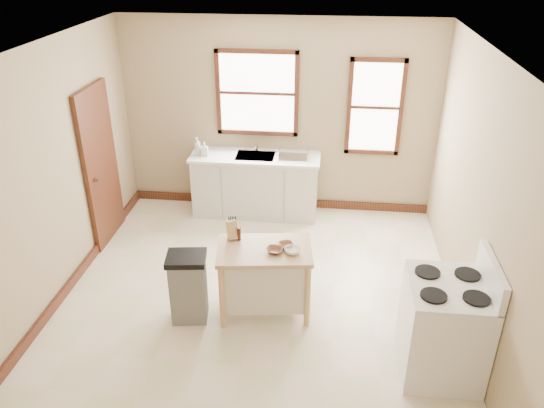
{
  "coord_description": "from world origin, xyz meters",
  "views": [
    {
      "loc": [
        0.73,
        -4.78,
        3.77
      ],
      "look_at": [
        0.14,
        0.4,
        1.09
      ],
      "focal_mm": 35.0,
      "sensor_mm": 36.0,
      "label": 1
    }
  ],
  "objects_px": {
    "soap_bottle_b": "(205,149)",
    "bowl_c": "(292,251)",
    "kitchen_island": "(265,280)",
    "knife_block": "(232,230)",
    "dish_rack": "(294,154)",
    "bowl_a": "(274,250)",
    "pepper_grinder": "(239,234)",
    "gas_stove": "(445,317)",
    "bowl_b": "(286,245)",
    "soap_bottle_a": "(197,146)",
    "trash_bin": "(188,287)"
  },
  "relations": [
    {
      "from": "soap_bottle_b",
      "to": "bowl_c",
      "type": "height_order",
      "value": "soap_bottle_b"
    },
    {
      "from": "kitchen_island",
      "to": "knife_block",
      "type": "relative_size",
      "value": 4.96
    },
    {
      "from": "dish_rack",
      "to": "bowl_a",
      "type": "xyz_separation_m",
      "value": [
        -0.02,
        -2.33,
        -0.14
      ]
    },
    {
      "from": "pepper_grinder",
      "to": "bowl_a",
      "type": "height_order",
      "value": "pepper_grinder"
    },
    {
      "from": "bowl_a",
      "to": "bowl_c",
      "type": "bearing_deg",
      "value": 2.02
    },
    {
      "from": "knife_block",
      "to": "gas_stove",
      "type": "relative_size",
      "value": 0.16
    },
    {
      "from": "soap_bottle_b",
      "to": "bowl_b",
      "type": "relative_size",
      "value": 1.29
    },
    {
      "from": "soap_bottle_a",
      "to": "bowl_c",
      "type": "height_order",
      "value": "soap_bottle_a"
    },
    {
      "from": "dish_rack",
      "to": "kitchen_island",
      "type": "height_order",
      "value": "dish_rack"
    },
    {
      "from": "soap_bottle_b",
      "to": "bowl_c",
      "type": "xyz_separation_m",
      "value": [
        1.43,
        -2.26,
        -0.18
      ]
    },
    {
      "from": "soap_bottle_a",
      "to": "knife_block",
      "type": "bearing_deg",
      "value": -58.4
    },
    {
      "from": "kitchen_island",
      "to": "knife_block",
      "type": "bearing_deg",
      "value": 147.61
    },
    {
      "from": "dish_rack",
      "to": "kitchen_island",
      "type": "distance_m",
      "value": 2.35
    },
    {
      "from": "soap_bottle_a",
      "to": "trash_bin",
      "type": "relative_size",
      "value": 0.32
    },
    {
      "from": "knife_block",
      "to": "soap_bottle_a",
      "type": "bearing_deg",
      "value": 86.08
    },
    {
      "from": "knife_block",
      "to": "bowl_c",
      "type": "relative_size",
      "value": 1.17
    },
    {
      "from": "soap_bottle_a",
      "to": "bowl_a",
      "type": "bearing_deg",
      "value": -50.66
    },
    {
      "from": "soap_bottle_b",
      "to": "trash_bin",
      "type": "height_order",
      "value": "soap_bottle_b"
    },
    {
      "from": "soap_bottle_a",
      "to": "dish_rack",
      "type": "relative_size",
      "value": 0.6
    },
    {
      "from": "pepper_grinder",
      "to": "trash_bin",
      "type": "relative_size",
      "value": 0.19
    },
    {
      "from": "soap_bottle_b",
      "to": "soap_bottle_a",
      "type": "bearing_deg",
      "value": 160.23
    },
    {
      "from": "soap_bottle_b",
      "to": "pepper_grinder",
      "type": "distance_m",
      "value": 2.24
    },
    {
      "from": "bowl_b",
      "to": "dish_rack",
      "type": "bearing_deg",
      "value": 92.19
    },
    {
      "from": "soap_bottle_b",
      "to": "trash_bin",
      "type": "bearing_deg",
      "value": -86.83
    },
    {
      "from": "soap_bottle_a",
      "to": "bowl_b",
      "type": "bearing_deg",
      "value": -47.3
    },
    {
      "from": "kitchen_island",
      "to": "pepper_grinder",
      "type": "xyz_separation_m",
      "value": [
        -0.29,
        0.15,
        0.48
      ]
    },
    {
      "from": "bowl_a",
      "to": "soap_bottle_a",
      "type": "bearing_deg",
      "value": 120.56
    },
    {
      "from": "bowl_a",
      "to": "gas_stove",
      "type": "distance_m",
      "value": 1.78
    },
    {
      "from": "dish_rack",
      "to": "bowl_c",
      "type": "relative_size",
      "value": 2.49
    },
    {
      "from": "bowl_c",
      "to": "knife_block",
      "type": "bearing_deg",
      "value": 161.94
    },
    {
      "from": "kitchen_island",
      "to": "gas_stove",
      "type": "relative_size",
      "value": 0.8
    },
    {
      "from": "gas_stove",
      "to": "kitchen_island",
      "type": "bearing_deg",
      "value": 158.99
    },
    {
      "from": "knife_block",
      "to": "bowl_c",
      "type": "xyz_separation_m",
      "value": [
        0.67,
        -0.22,
        -0.07
      ]
    },
    {
      "from": "bowl_c",
      "to": "trash_bin",
      "type": "height_order",
      "value": "bowl_c"
    },
    {
      "from": "soap_bottle_a",
      "to": "pepper_grinder",
      "type": "height_order",
      "value": "soap_bottle_a"
    },
    {
      "from": "soap_bottle_a",
      "to": "knife_block",
      "type": "relative_size",
      "value": 1.28
    },
    {
      "from": "trash_bin",
      "to": "bowl_c",
      "type": "bearing_deg",
      "value": 0.35
    },
    {
      "from": "knife_block",
      "to": "bowl_a",
      "type": "height_order",
      "value": "knife_block"
    },
    {
      "from": "soap_bottle_a",
      "to": "soap_bottle_b",
      "type": "relative_size",
      "value": 1.27
    },
    {
      "from": "bowl_a",
      "to": "bowl_b",
      "type": "xyz_separation_m",
      "value": [
        0.11,
        0.12,
        -0.0
      ]
    },
    {
      "from": "soap_bottle_a",
      "to": "bowl_c",
      "type": "xyz_separation_m",
      "value": [
        1.54,
        -2.29,
        -0.21
      ]
    },
    {
      "from": "dish_rack",
      "to": "pepper_grinder",
      "type": "height_order",
      "value": "dish_rack"
    },
    {
      "from": "gas_stove",
      "to": "bowl_c",
      "type": "bearing_deg",
      "value": 156.7
    },
    {
      "from": "kitchen_island",
      "to": "bowl_a",
      "type": "xyz_separation_m",
      "value": [
        0.11,
        -0.05,
        0.43
      ]
    },
    {
      "from": "bowl_b",
      "to": "gas_stove",
      "type": "bearing_deg",
      "value": -25.72
    },
    {
      "from": "pepper_grinder",
      "to": "kitchen_island",
      "type": "bearing_deg",
      "value": -26.78
    },
    {
      "from": "bowl_b",
      "to": "gas_stove",
      "type": "relative_size",
      "value": 0.13
    },
    {
      "from": "soap_bottle_b",
      "to": "pepper_grinder",
      "type": "height_order",
      "value": "soap_bottle_b"
    },
    {
      "from": "kitchen_island",
      "to": "bowl_c",
      "type": "relative_size",
      "value": 5.82
    },
    {
      "from": "knife_block",
      "to": "kitchen_island",
      "type": "bearing_deg",
      "value": -51.57
    }
  ]
}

